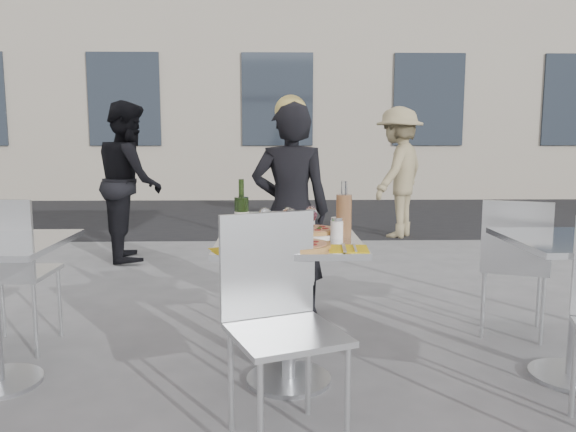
{
  "coord_description": "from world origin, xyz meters",
  "views": [
    {
      "loc": [
        -0.07,
        -2.78,
        1.26
      ],
      "look_at": [
        0.0,
        0.15,
        0.85
      ],
      "focal_mm": 35.0,
      "sensor_mm": 36.0,
      "label": 1
    }
  ],
  "objects_px": {
    "woman_diner": "(291,211)",
    "wineglass_white_b": "(288,216)",
    "pedestrian_a": "(130,181)",
    "napkin_right": "(348,248)",
    "wine_bottle": "(242,214)",
    "wineglass_red_b": "(311,215)",
    "chair_near": "(277,307)",
    "pizza_far": "(312,231)",
    "pizza_near": "(298,245)",
    "wineglass_red_a": "(291,218)",
    "chair_far": "(278,267)",
    "pedestrian_b": "(398,172)",
    "carafe": "(344,214)",
    "main_table": "(289,281)",
    "napkin_left": "(233,250)",
    "wineglass_white_a": "(265,217)",
    "side_chair_rfar": "(514,257)",
    "salad_plate": "(279,233)",
    "sugar_shaker": "(337,228)",
    "side_chair_lfar": "(7,262)"
  },
  "relations": [
    {
      "from": "side_chair_rfar",
      "to": "pizza_far",
      "type": "bearing_deg",
      "value": 41.03
    },
    {
      "from": "side_chair_lfar",
      "to": "pizza_near",
      "type": "xyz_separation_m",
      "value": [
        1.66,
        -0.62,
        0.21
      ]
    },
    {
      "from": "pedestrian_b",
      "to": "wine_bottle",
      "type": "bearing_deg",
      "value": 11.63
    },
    {
      "from": "pedestrian_a",
      "to": "wineglass_white_b",
      "type": "distance_m",
      "value": 3.34
    },
    {
      "from": "chair_near",
      "to": "pizza_far",
      "type": "height_order",
      "value": "chair_near"
    },
    {
      "from": "pizza_far",
      "to": "salad_plate",
      "type": "bearing_deg",
      "value": -137.4
    },
    {
      "from": "chair_far",
      "to": "pedestrian_a",
      "type": "height_order",
      "value": "pedestrian_a"
    },
    {
      "from": "woman_diner",
      "to": "chair_far",
      "type": "bearing_deg",
      "value": 84.82
    },
    {
      "from": "wineglass_red_b",
      "to": "carafe",
      "type": "bearing_deg",
      "value": -13.96
    },
    {
      "from": "sugar_shaker",
      "to": "woman_diner",
      "type": "bearing_deg",
      "value": 100.73
    },
    {
      "from": "wine_bottle",
      "to": "carafe",
      "type": "relative_size",
      "value": 1.02
    },
    {
      "from": "wine_bottle",
      "to": "pedestrian_a",
      "type": "bearing_deg",
      "value": 114.53
    },
    {
      "from": "side_chair_rfar",
      "to": "sugar_shaker",
      "type": "bearing_deg",
      "value": 47.96
    },
    {
      "from": "carafe",
      "to": "pizza_near",
      "type": "bearing_deg",
      "value": -132.09
    },
    {
      "from": "salad_plate",
      "to": "wineglass_red_b",
      "type": "relative_size",
      "value": 1.4
    },
    {
      "from": "pedestrian_a",
      "to": "chair_far",
      "type": "bearing_deg",
      "value": -166.3
    },
    {
      "from": "chair_far",
      "to": "wineglass_red_b",
      "type": "distance_m",
      "value": 0.51
    },
    {
      "from": "wineglass_red_b",
      "to": "napkin_left",
      "type": "distance_m",
      "value": 0.56
    },
    {
      "from": "main_table",
      "to": "salad_plate",
      "type": "xyz_separation_m",
      "value": [
        -0.05,
        0.0,
        0.25
      ]
    },
    {
      "from": "chair_near",
      "to": "side_chair_rfar",
      "type": "distance_m",
      "value": 1.86
    },
    {
      "from": "woman_diner",
      "to": "wineglass_white_b",
      "type": "bearing_deg",
      "value": 90.44
    },
    {
      "from": "pedestrian_a",
      "to": "napkin_right",
      "type": "relative_size",
      "value": 8.12
    },
    {
      "from": "side_chair_lfar",
      "to": "pizza_near",
      "type": "relative_size",
      "value": 2.99
    },
    {
      "from": "chair_near",
      "to": "wineglass_red_b",
      "type": "relative_size",
      "value": 5.97
    },
    {
      "from": "carafe",
      "to": "wineglass_white_a",
      "type": "distance_m",
      "value": 0.41
    },
    {
      "from": "pizza_near",
      "to": "wineglass_red_b",
      "type": "relative_size",
      "value": 1.96
    },
    {
      "from": "wine_bottle",
      "to": "wineglass_white_a",
      "type": "height_order",
      "value": "wine_bottle"
    },
    {
      "from": "main_table",
      "to": "napkin_left",
      "type": "distance_m",
      "value": 0.43
    },
    {
      "from": "chair_far",
      "to": "main_table",
      "type": "bearing_deg",
      "value": 86.16
    },
    {
      "from": "side_chair_rfar",
      "to": "wineglass_white_b",
      "type": "distance_m",
      "value": 1.57
    },
    {
      "from": "main_table",
      "to": "sugar_shaker",
      "type": "height_order",
      "value": "sugar_shaker"
    },
    {
      "from": "main_table",
      "to": "pedestrian_a",
      "type": "distance_m",
      "value": 3.42
    },
    {
      "from": "pedestrian_a",
      "to": "wineglass_red_b",
      "type": "bearing_deg",
      "value": -166.56
    },
    {
      "from": "sugar_shaker",
      "to": "napkin_right",
      "type": "xyz_separation_m",
      "value": [
        0.02,
        -0.28,
        -0.05
      ]
    },
    {
      "from": "chair_near",
      "to": "pizza_far",
      "type": "distance_m",
      "value": 0.72
    },
    {
      "from": "side_chair_lfar",
      "to": "pedestrian_b",
      "type": "distance_m",
      "value": 4.96
    },
    {
      "from": "side_chair_lfar",
      "to": "pizza_near",
      "type": "distance_m",
      "value": 1.78
    },
    {
      "from": "pizza_near",
      "to": "wineglass_red_a",
      "type": "xyz_separation_m",
      "value": [
        -0.02,
        0.22,
        0.1
      ]
    },
    {
      "from": "napkin_left",
      "to": "napkin_right",
      "type": "relative_size",
      "value": 1.18
    },
    {
      "from": "pedestrian_a",
      "to": "carafe",
      "type": "height_order",
      "value": "pedestrian_a"
    },
    {
      "from": "chair_far",
      "to": "side_chair_lfar",
      "type": "xyz_separation_m",
      "value": [
        -1.57,
        -0.02,
        0.04
      ]
    },
    {
      "from": "pedestrian_a",
      "to": "pizza_near",
      "type": "relative_size",
      "value": 5.27
    },
    {
      "from": "chair_near",
      "to": "wineglass_red_a",
      "type": "relative_size",
      "value": 5.97
    },
    {
      "from": "pizza_near",
      "to": "wineglass_red_a",
      "type": "relative_size",
      "value": 1.96
    },
    {
      "from": "wine_bottle",
      "to": "wineglass_red_b",
      "type": "xyz_separation_m",
      "value": [
        0.36,
        -0.03,
        -0.0
      ]
    },
    {
      "from": "chair_far",
      "to": "wineglass_white_b",
      "type": "bearing_deg",
      "value": 87.32
    },
    {
      "from": "sugar_shaker",
      "to": "wine_bottle",
      "type": "bearing_deg",
      "value": 167.06
    },
    {
      "from": "pizza_far",
      "to": "wineglass_white_a",
      "type": "height_order",
      "value": "wineglass_white_a"
    },
    {
      "from": "napkin_left",
      "to": "pedestrian_b",
      "type": "bearing_deg",
      "value": 45.95
    },
    {
      "from": "pedestrian_b",
      "to": "wine_bottle",
      "type": "xyz_separation_m",
      "value": [
        -1.74,
        -4.13,
        0.04
      ]
    }
  ]
}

